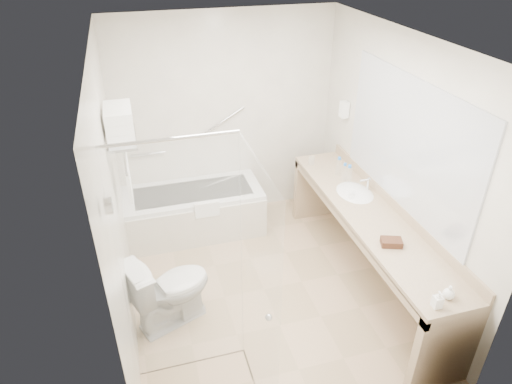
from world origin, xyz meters
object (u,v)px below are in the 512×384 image
object	(u,v)px
bathtub	(195,211)
amenity_basket	(391,242)
toilet	(170,289)
vanity_counter	(368,231)
water_bottle_left	(349,175)

from	to	relation	value
bathtub	amenity_basket	distance (m)	2.46
bathtub	toilet	xyz separation A→B (m)	(-0.45, -1.39, 0.10)
toilet	amenity_basket	size ratio (longest dim) A/B	4.36
bathtub	vanity_counter	xyz separation A→B (m)	(1.52, -1.39, 0.36)
toilet	amenity_basket	distance (m)	2.03
vanity_counter	amenity_basket	xyz separation A→B (m)	(-0.07, -0.50, 0.24)
toilet	amenity_basket	xyz separation A→B (m)	(1.90, -0.50, 0.50)
bathtub	amenity_basket	bearing A→B (deg)	-52.47
toilet	water_bottle_left	xyz separation A→B (m)	(2.02, 0.60, 0.57)
bathtub	toilet	bearing A→B (deg)	-107.93
vanity_counter	toilet	bearing A→B (deg)	-179.92
amenity_basket	toilet	bearing A→B (deg)	165.34
amenity_basket	vanity_counter	bearing A→B (deg)	81.75
amenity_basket	water_bottle_left	world-z (taller)	water_bottle_left
bathtub	water_bottle_left	distance (m)	1.88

